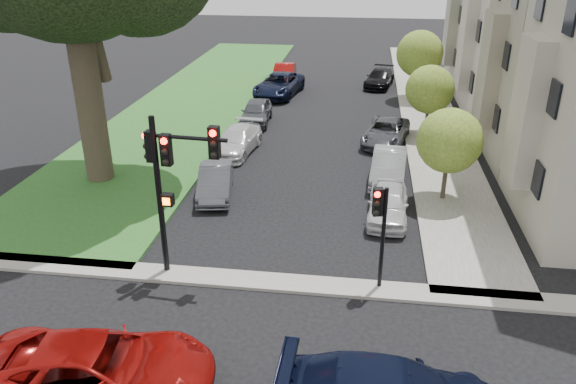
# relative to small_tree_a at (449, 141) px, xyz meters

# --- Properties ---
(ground) EXTENTS (140.00, 140.00, 0.00)m
(ground) POSITION_rel_small_tree_a_xyz_m (-6.20, -9.41, -2.74)
(ground) COLOR black
(ground) RESTS_ON ground
(grass_strip) EXTENTS (8.00, 44.00, 0.12)m
(grass_strip) POSITION_rel_small_tree_a_xyz_m (-15.20, 14.59, -2.68)
(grass_strip) COLOR #27551B
(grass_strip) RESTS_ON ground
(sidewalk_right) EXTENTS (3.50, 44.00, 0.12)m
(sidewalk_right) POSITION_rel_small_tree_a_xyz_m (0.55, 14.59, -2.68)
(sidewalk_right) COLOR slate
(sidewalk_right) RESTS_ON ground
(sidewalk_cross) EXTENTS (60.00, 1.00, 0.12)m
(sidewalk_cross) POSITION_rel_small_tree_a_xyz_m (-6.20, -7.41, -2.68)
(sidewalk_cross) COLOR slate
(sidewalk_cross) RESTS_ON ground
(house_c) EXTENTS (7.70, 7.55, 15.97)m
(house_c) POSITION_rel_small_tree_a_xyz_m (6.25, 13.59, 4.20)
(house_c) COLOR #B9B8B8
(house_c) RESTS_ON ground
(small_tree_a) EXTENTS (2.74, 2.74, 4.12)m
(small_tree_a) POSITION_rel_small_tree_a_xyz_m (0.00, 0.00, 0.00)
(small_tree_a) COLOR #342B1C
(small_tree_a) RESTS_ON ground
(small_tree_b) EXTENTS (2.71, 2.71, 4.07)m
(small_tree_b) POSITION_rel_small_tree_a_xyz_m (-0.00, 8.83, -0.03)
(small_tree_b) COLOR #342B1C
(small_tree_b) RESTS_ON ground
(small_tree_c) EXTENTS (3.18, 3.18, 4.78)m
(small_tree_c) POSITION_rel_small_tree_a_xyz_m (0.00, 16.85, 0.44)
(small_tree_c) COLOR #342B1C
(small_tree_c) RESTS_ON ground
(traffic_signal_main) EXTENTS (2.71, 0.70, 5.55)m
(traffic_signal_main) POSITION_rel_small_tree_a_xyz_m (-9.56, -7.18, 1.09)
(traffic_signal_main) COLOR black
(traffic_signal_main) RESTS_ON ground
(traffic_signal_secondary) EXTENTS (0.49, 0.39, 3.61)m
(traffic_signal_secondary) POSITION_rel_small_tree_a_xyz_m (-2.93, -7.22, -0.22)
(traffic_signal_secondary) COLOR black
(traffic_signal_secondary) RESTS_ON ground
(car_cross_near) EXTENTS (6.08, 3.38, 1.61)m
(car_cross_near) POSITION_rel_small_tree_a_xyz_m (-9.78, -12.91, -1.93)
(car_cross_near) COLOR maroon
(car_cross_near) RESTS_ON ground
(car_parked_0) EXTENTS (1.84, 4.05, 1.35)m
(car_parked_0) POSITION_rel_small_tree_a_xyz_m (-2.43, -2.07, -2.06)
(car_parked_0) COLOR silver
(car_parked_0) RESTS_ON ground
(car_parked_1) EXTENTS (1.88, 4.47, 1.44)m
(car_parked_1) POSITION_rel_small_tree_a_xyz_m (-2.30, 1.87, -2.02)
(car_parked_1) COLOR #999BA0
(car_parked_1) RESTS_ON ground
(car_parked_2) EXTENTS (3.02, 5.00, 1.30)m
(car_parked_2) POSITION_rel_small_tree_a_xyz_m (-2.32, 7.22, -2.09)
(car_parked_2) COLOR #3F4247
(car_parked_2) RESTS_ON ground
(car_parked_4) EXTENTS (2.58, 4.74, 1.30)m
(car_parked_4) POSITION_rel_small_tree_a_xyz_m (-2.52, 20.26, -2.09)
(car_parked_4) COLOR black
(car_parked_4) RESTS_ON ground
(car_parked_5) EXTENTS (2.08, 4.17, 1.31)m
(car_parked_5) POSITION_rel_small_tree_a_xyz_m (-9.92, -0.84, -2.08)
(car_parked_5) COLOR #3F4247
(car_parked_5) RESTS_ON ground
(car_parked_6) EXTENTS (2.38, 4.75, 1.33)m
(car_parked_6) POSITION_rel_small_tree_a_xyz_m (-10.18, 4.63, -2.08)
(car_parked_6) COLOR silver
(car_parked_6) RESTS_ON ground
(car_parked_7) EXTENTS (1.87, 4.24, 1.42)m
(car_parked_7) POSITION_rel_small_tree_a_xyz_m (-10.13, 9.88, -2.03)
(car_parked_7) COLOR #3F4247
(car_parked_7) RESTS_ON ground
(car_parked_8) EXTENTS (3.43, 5.97, 1.57)m
(car_parked_8) POSITION_rel_small_tree_a_xyz_m (-9.74, 16.60, -1.95)
(car_parked_8) COLOR black
(car_parked_8) RESTS_ON ground
(car_parked_9) EXTENTS (1.63, 4.39, 1.43)m
(car_parked_9) POSITION_rel_small_tree_a_xyz_m (-9.93, 20.56, -2.02)
(car_parked_9) COLOR maroon
(car_parked_9) RESTS_ON ground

